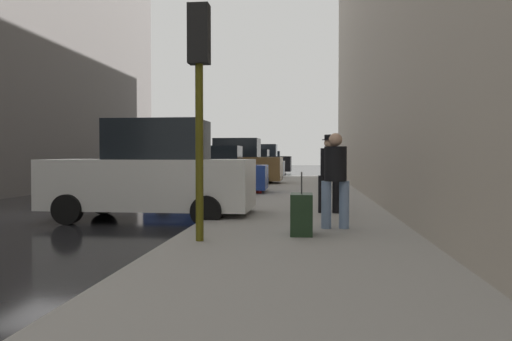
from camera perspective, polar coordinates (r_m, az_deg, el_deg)
ground_plane at (r=13.16m, az=-22.02°, el=-4.75°), size 120.00×120.00×0.00m
sidewalk at (r=11.62m, az=5.21°, el=-5.11°), size 4.00×40.00×0.15m
parked_white_van at (r=11.47m, az=-11.81°, el=-0.43°), size 4.62×2.10×2.25m
parked_blue_sedan at (r=17.83m, az=-5.34°, el=-0.21°), size 4.23×2.12×1.79m
parked_bronze_suv at (r=23.64m, az=-2.53°, el=0.73°), size 4.64×2.13×2.25m
parked_gray_coupe at (r=30.16m, az=-0.67°, el=0.62°), size 4.21×2.08×1.79m
parked_black_suv at (r=36.68m, az=0.52°, el=1.11°), size 4.62×2.09×2.25m
parked_dark_green_sedan at (r=42.41m, az=1.27°, el=0.96°), size 4.26×2.18×1.79m
fire_hydrant at (r=17.10m, az=0.27°, el=-1.46°), size 0.42×0.22×0.70m
traffic_light at (r=7.78m, az=-6.51°, el=11.32°), size 0.32×0.32×3.60m
pedestrian_in_jeans at (r=9.03m, az=9.06°, el=-0.54°), size 0.52×0.44×1.71m
pedestrian_with_fedora at (r=11.43m, az=8.38°, el=0.11°), size 0.51×0.43×1.78m
rolling_suitcase at (r=8.29m, az=5.23°, el=-4.99°), size 0.36×0.56×1.04m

